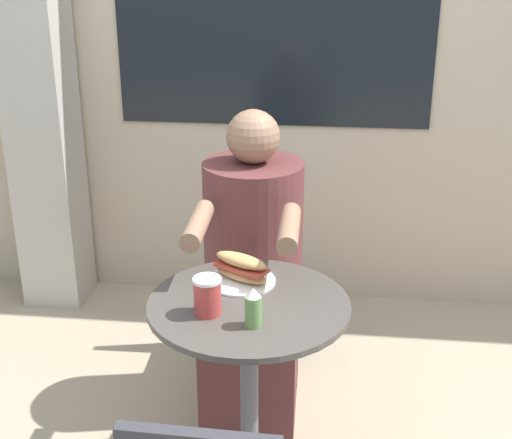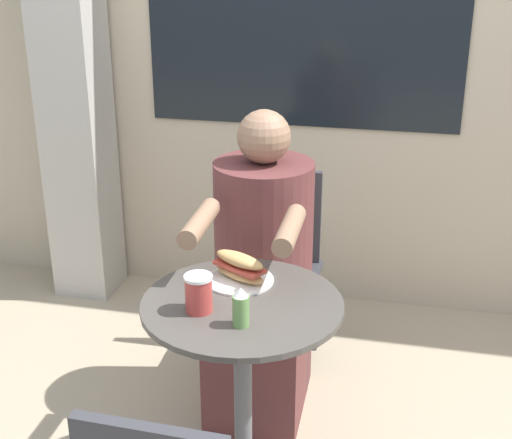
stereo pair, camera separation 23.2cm
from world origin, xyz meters
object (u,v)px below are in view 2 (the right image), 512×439
at_px(drink_cup, 199,293).
at_px(seated_diner, 261,287).
at_px(condiment_bottle, 241,307).
at_px(cafe_table, 243,358).
at_px(sandwich_on_plate, 240,270).
at_px(diner_chair, 278,251).

bearing_deg(drink_cup, seated_diner, 83.97).
bearing_deg(seated_diner, condiment_bottle, 95.83).
xyz_separation_m(cafe_table, sandwich_on_plate, (-0.04, 0.14, 0.25)).
bearing_deg(seated_diner, sandwich_on_plate, 90.22).
bearing_deg(drink_cup, diner_chair, 86.32).
height_order(cafe_table, condiment_bottle, condiment_bottle).
xyz_separation_m(cafe_table, condiment_bottle, (0.03, -0.14, 0.27)).
distance_m(diner_chair, seated_diner, 0.35).
relative_size(diner_chair, condiment_bottle, 7.04).
relative_size(diner_chair, drink_cup, 7.32).
distance_m(cafe_table, drink_cup, 0.30).
distance_m(sandwich_on_plate, drink_cup, 0.23).
bearing_deg(seated_diner, diner_chair, -90.70).
distance_m(diner_chair, condiment_bottle, 1.05).
bearing_deg(sandwich_on_plate, seated_diner, 91.34).
distance_m(cafe_table, seated_diner, 0.52).
distance_m(cafe_table, diner_chair, 0.87).
bearing_deg(condiment_bottle, drink_cup, 158.68).
xyz_separation_m(cafe_table, seated_diner, (-0.05, 0.52, -0.01)).
bearing_deg(cafe_table, drink_cup, -144.13).
xyz_separation_m(drink_cup, condiment_bottle, (0.14, -0.06, -0.00)).
distance_m(sandwich_on_plate, condiment_bottle, 0.29).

